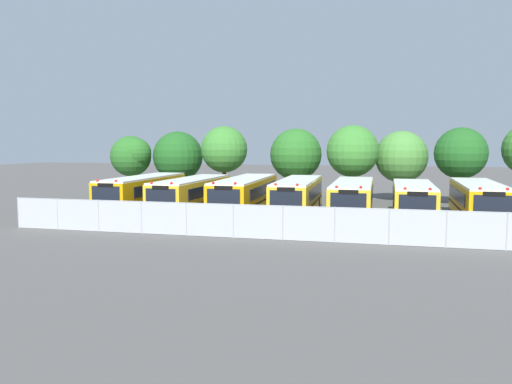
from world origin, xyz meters
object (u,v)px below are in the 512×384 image
Objects in this scene: school_bus_0 at (143,192)px; school_bus_5 at (413,200)px; school_bus_2 at (245,194)px; traffic_cone at (108,223)px; school_bus_1 at (192,194)px; tree_1 at (177,157)px; tree_0 at (132,155)px; school_bus_4 at (353,198)px; tree_5 at (403,156)px; tree_4 at (354,151)px; tree_6 at (462,153)px; tree_2 at (224,150)px; school_bus_6 at (478,201)px; school_bus_3 at (298,196)px; tree_3 at (294,155)px.

school_bus_0 reaches higher than school_bus_5.
school_bus_2 is 9.93m from traffic_cone.
tree_1 is at bearing -60.96° from school_bus_1.
school_bus_2 is at bearing -32.60° from tree_0.
school_bus_4 is 1.71× the size of tree_1.
tree_5 is (3.62, 10.50, 2.56)m from school_bus_4.
tree_4 is 8.45m from tree_6.
school_bus_1 is 1.73× the size of tree_5.
school_bus_0 is 21.85m from tree_5.
tree_4 reaches higher than tree_0.
traffic_cone is at bearing 28.24° from school_bus_4.
tree_4 is at bearing -1.40° from tree_2.
school_bus_5 is 22.98m from tree_1.
tree_5 is at bearing 5.33° from tree_0.
school_bus_4 is 11.39m from tree_5.
school_bus_4 reaches higher than school_bus_5.
school_bus_2 reaches higher than school_bus_6.
school_bus_2 is 13.60m from tree_1.
school_bus_1 is at bearing 0.66° from school_bus_3.
school_bus_0 is 1.03× the size of school_bus_6.
tree_4 is at bearing -112.04° from school_bus_3.
tree_4 is at bearing -45.53° from school_bus_6.
school_bus_5 is 3.91m from school_bus_6.
school_bus_4 is at bearing -87.06° from tree_4.
school_bus_5 is 1.48× the size of tree_6.
school_bus_6 is 21.71m from tree_2.
tree_6 is (19.75, -0.29, -0.17)m from tree_2.
school_bus_0 reaches higher than school_bus_6.
school_bus_6 is at bearing 18.33° from traffic_cone.
school_bus_3 is 11.03m from tree_3.
school_bus_5 is at bearing 177.79° from school_bus_3.
tree_1 is at bearing -177.60° from tree_5.
tree_0 is (-24.36, 8.58, 2.53)m from school_bus_5.
tree_3 is at bearing 160.18° from tree_4.
school_bus_2 reaches higher than school_bus_1.
school_bus_6 is at bearing -91.58° from tree_6.
school_bus_5 is at bearing -19.39° from tree_0.
tree_6 is (0.24, 8.74, 2.84)m from school_bus_6.
school_bus_4 is at bearing -176.68° from school_bus_1.
tree_6 is at bearing -114.72° from school_bus_5.
school_bus_3 is 13.21m from tree_5.
school_bus_5 is 1.53× the size of tree_5.
tree_5 is at bearing -87.97° from school_bus_5.
school_bus_3 is 12.36m from tree_2.
tree_3 reaches higher than school_bus_1.
tree_5 is (4.05, 2.08, -0.44)m from tree_4.
school_bus_2 is (7.70, 0.31, -0.01)m from school_bus_0.
tree_5 is at bearing -125.66° from school_bus_3.
traffic_cone is at bearing 47.90° from school_bus_2.
school_bus_4 is at bearing -178.11° from school_bus_3.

